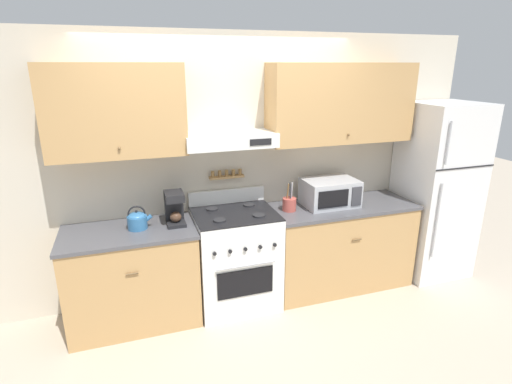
{
  "coord_description": "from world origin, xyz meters",
  "views": [
    {
      "loc": [
        -0.9,
        -3.02,
        2.26
      ],
      "look_at": [
        0.19,
        0.27,
        1.14
      ],
      "focal_mm": 28.0,
      "sensor_mm": 36.0,
      "label": 1
    }
  ],
  "objects_px": {
    "refrigerator": "(436,191)",
    "tea_kettle": "(137,220)",
    "utensil_crock": "(289,204)",
    "coffee_maker": "(174,207)",
    "microwave": "(330,193)",
    "stove_range": "(236,258)"
  },
  "relations": [
    {
      "from": "refrigerator",
      "to": "stove_range",
      "type": "bearing_deg",
      "value": 179.38
    },
    {
      "from": "refrigerator",
      "to": "coffee_maker",
      "type": "height_order",
      "value": "refrigerator"
    },
    {
      "from": "coffee_maker",
      "to": "microwave",
      "type": "height_order",
      "value": "coffee_maker"
    },
    {
      "from": "tea_kettle",
      "to": "microwave",
      "type": "height_order",
      "value": "microwave"
    },
    {
      "from": "utensil_crock",
      "to": "coffee_maker",
      "type": "bearing_deg",
      "value": 178.42
    },
    {
      "from": "coffee_maker",
      "to": "microwave",
      "type": "distance_m",
      "value": 1.54
    },
    {
      "from": "stove_range",
      "to": "coffee_maker",
      "type": "distance_m",
      "value": 0.79
    },
    {
      "from": "tea_kettle",
      "to": "coffee_maker",
      "type": "bearing_deg",
      "value": 5.31
    },
    {
      "from": "stove_range",
      "to": "tea_kettle",
      "type": "bearing_deg",
      "value": 178.03
    },
    {
      "from": "tea_kettle",
      "to": "microwave",
      "type": "xyz_separation_m",
      "value": [
        1.87,
        0.02,
        0.05
      ]
    },
    {
      "from": "tea_kettle",
      "to": "refrigerator",
      "type": "bearing_deg",
      "value": -0.99
    },
    {
      "from": "stove_range",
      "to": "coffee_maker",
      "type": "height_order",
      "value": "coffee_maker"
    },
    {
      "from": "utensil_crock",
      "to": "microwave",
      "type": "bearing_deg",
      "value": 2.28
    },
    {
      "from": "refrigerator",
      "to": "tea_kettle",
      "type": "distance_m",
      "value": 3.13
    },
    {
      "from": "tea_kettle",
      "to": "coffee_maker",
      "type": "distance_m",
      "value": 0.33
    },
    {
      "from": "coffee_maker",
      "to": "microwave",
      "type": "relative_size",
      "value": 0.56
    },
    {
      "from": "stove_range",
      "to": "coffee_maker",
      "type": "xyz_separation_m",
      "value": [
        -0.54,
        0.06,
        0.57
      ]
    },
    {
      "from": "utensil_crock",
      "to": "tea_kettle",
      "type": "bearing_deg",
      "value": -180.0
    },
    {
      "from": "refrigerator",
      "to": "tea_kettle",
      "type": "relative_size",
      "value": 8.72
    },
    {
      "from": "tea_kettle",
      "to": "utensil_crock",
      "type": "relative_size",
      "value": 0.77
    },
    {
      "from": "coffee_maker",
      "to": "refrigerator",
      "type": "bearing_deg",
      "value": -1.72
    },
    {
      "from": "refrigerator",
      "to": "utensil_crock",
      "type": "relative_size",
      "value": 6.72
    }
  ]
}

